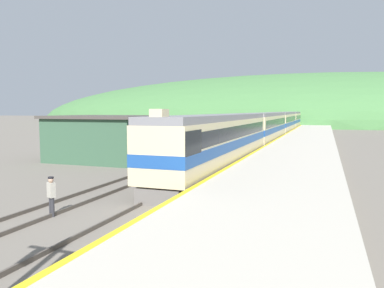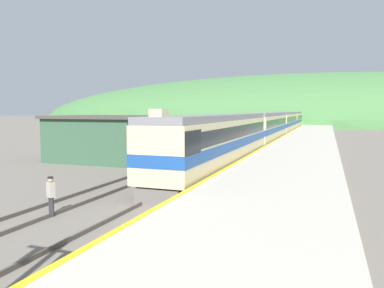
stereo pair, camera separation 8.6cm
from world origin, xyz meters
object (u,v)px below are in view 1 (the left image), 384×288
carriage_fourth (293,120)px  track_worker (51,194)px  carriage_third (283,123)px  express_train_lead_car (219,140)px  carriage_fifth (299,118)px  carriage_second (265,128)px

carriage_fourth → track_worker: (-3.37, -75.39, -1.28)m
carriage_fourth → carriage_third: bearing=-90.0°
carriage_fourth → track_worker: 75.48m
express_train_lead_car → track_worker: (-3.37, -13.43, -1.29)m
carriage_fifth → track_worker: (-3.37, -95.58, -1.28)m
express_train_lead_car → carriage_fifth: 82.15m
express_train_lead_car → track_worker: size_ratio=13.04×
express_train_lead_car → carriage_fifth: bearing=90.0°
carriage_third → carriage_fourth: 20.19m
carriage_third → carriage_fourth: same height
carriage_second → carriage_fourth: 40.38m
express_train_lead_car → carriage_fifth: express_train_lead_car is taller
carriage_fifth → track_worker: 95.65m
carriage_third → carriage_fourth: (0.00, 20.19, 0.00)m
carriage_fourth → carriage_fifth: size_ratio=1.00×
carriage_fifth → track_worker: bearing=-92.0°
track_worker → carriage_second: bearing=84.5°
carriage_third → carriage_fifth: 40.38m
express_train_lead_car → track_worker: 13.91m
express_train_lead_car → carriage_fifth: (0.00, 82.15, -0.01)m
carriage_second → express_train_lead_car: bearing=-90.0°
track_worker → carriage_fourth: bearing=87.4°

